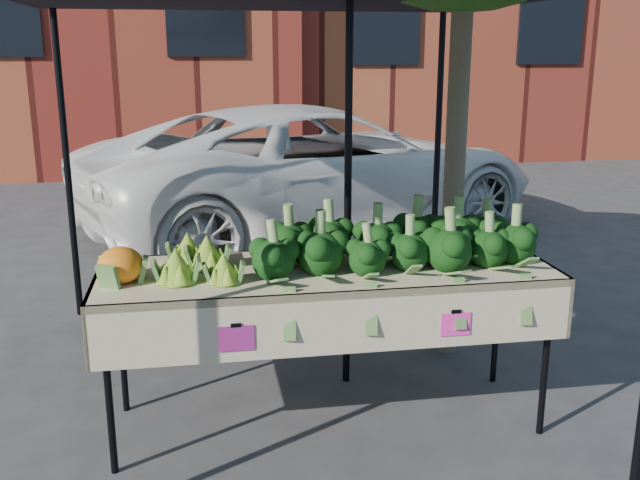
{
  "coord_description": "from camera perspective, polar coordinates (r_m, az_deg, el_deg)",
  "views": [
    {
      "loc": [
        -0.91,
        -3.64,
        2.02
      ],
      "look_at": [
        -0.2,
        0.12,
        1.0
      ],
      "focal_mm": 40.3,
      "sensor_mm": 36.0,
      "label": 1
    }
  ],
  "objects": [
    {
      "name": "street_tree",
      "position": [
        4.7,
        11.06,
        13.99
      ],
      "size": [
        1.99,
        1.99,
        3.93
      ],
      "primitive_type": null,
      "color": "#1E4C14",
      "rests_on": "ground"
    },
    {
      "name": "table",
      "position": [
        3.96,
        0.54,
        -8.46
      ],
      "size": [
        2.41,
        0.84,
        0.9
      ],
      "color": "beige",
      "rests_on": "ground"
    },
    {
      "name": "romanesco_cluster",
      "position": [
        3.73,
        -9.6,
        -0.94
      ],
      "size": [
        0.46,
        0.6,
        0.23
      ],
      "primitive_type": "ellipsoid",
      "color": "#7EB838",
      "rests_on": "table"
    },
    {
      "name": "ground",
      "position": [
        4.26,
        2.97,
        -13.38
      ],
      "size": [
        90.0,
        90.0,
        0.0
      ],
      "primitive_type": "plane",
      "color": "#313134"
    },
    {
      "name": "broccoli_heap",
      "position": [
        3.87,
        5.73,
        0.27
      ],
      "size": [
        1.57,
        0.6,
        0.29
      ],
      "primitive_type": "ellipsoid",
      "color": "black",
      "rests_on": "table"
    },
    {
      "name": "canopy",
      "position": [
        4.21,
        -2.67,
        6.03
      ],
      "size": [
        3.16,
        3.16,
        2.74
      ],
      "primitive_type": null,
      "color": "black",
      "rests_on": "ground"
    },
    {
      "name": "cauliflower_pair",
      "position": [
        3.67,
        -15.57,
        -1.75
      ],
      "size": [
        0.23,
        0.23,
        0.2
      ],
      "primitive_type": "ellipsoid",
      "color": "orange",
      "rests_on": "table"
    }
  ]
}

